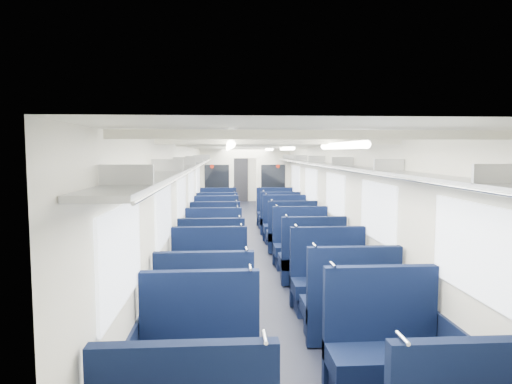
% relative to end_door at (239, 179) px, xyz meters
% --- Properties ---
extents(floor, '(2.80, 18.00, 0.01)m').
position_rel_end_door_xyz_m(floor, '(0.00, -8.94, -1.00)').
color(floor, black).
rests_on(floor, ground).
extents(ceiling, '(2.80, 18.00, 0.01)m').
position_rel_end_door_xyz_m(ceiling, '(0.00, -8.94, 1.35)').
color(ceiling, white).
rests_on(ceiling, wall_left).
extents(wall_left, '(0.02, 18.00, 2.35)m').
position_rel_end_door_xyz_m(wall_left, '(-1.40, -8.94, 0.18)').
color(wall_left, beige).
rests_on(wall_left, floor).
extents(dado_left, '(0.03, 17.90, 0.70)m').
position_rel_end_door_xyz_m(dado_left, '(-1.39, -8.94, -0.65)').
color(dado_left, black).
rests_on(dado_left, floor).
extents(wall_right, '(0.02, 18.00, 2.35)m').
position_rel_end_door_xyz_m(wall_right, '(1.40, -8.94, 0.18)').
color(wall_right, beige).
rests_on(wall_right, floor).
extents(dado_right, '(0.03, 17.90, 0.70)m').
position_rel_end_door_xyz_m(dado_right, '(1.39, -8.94, -0.65)').
color(dado_right, black).
rests_on(dado_right, floor).
extents(wall_far, '(2.80, 0.02, 2.35)m').
position_rel_end_door_xyz_m(wall_far, '(0.00, 0.06, 0.18)').
color(wall_far, beige).
rests_on(wall_far, floor).
extents(luggage_rack_left, '(0.36, 17.40, 0.18)m').
position_rel_end_door_xyz_m(luggage_rack_left, '(-1.21, -8.94, 0.97)').
color(luggage_rack_left, '#B2B5BA').
rests_on(luggage_rack_left, wall_left).
extents(luggage_rack_right, '(0.36, 17.40, 0.18)m').
position_rel_end_door_xyz_m(luggage_rack_right, '(1.21, -8.94, 0.97)').
color(luggage_rack_right, '#B2B5BA').
rests_on(luggage_rack_right, wall_right).
extents(windows, '(2.78, 15.60, 0.75)m').
position_rel_end_door_xyz_m(windows, '(0.00, -9.40, 0.42)').
color(windows, white).
rests_on(windows, wall_left).
extents(ceiling_fittings, '(2.70, 16.06, 0.11)m').
position_rel_end_door_xyz_m(ceiling_fittings, '(0.00, -9.20, 1.29)').
color(ceiling_fittings, silver).
rests_on(ceiling_fittings, ceiling).
extents(end_door, '(0.75, 0.06, 2.00)m').
position_rel_end_door_xyz_m(end_door, '(0.00, 0.00, 0.00)').
color(end_door, black).
rests_on(end_door, floor).
extents(bulkhead, '(2.80, 0.10, 2.35)m').
position_rel_end_door_xyz_m(bulkhead, '(-0.00, -5.89, 0.23)').
color(bulkhead, silver).
rests_on(bulkhead, floor).
extents(seat_2, '(1.06, 0.59, 1.18)m').
position_rel_end_door_xyz_m(seat_2, '(-0.83, -16.06, -0.64)').
color(seat_2, black).
rests_on(seat_2, floor).
extents(seat_3, '(1.06, 0.59, 1.18)m').
position_rel_end_door_xyz_m(seat_3, '(0.83, -16.01, -0.64)').
color(seat_3, black).
rests_on(seat_3, floor).
extents(seat_4, '(1.06, 0.59, 1.18)m').
position_rel_end_door_xyz_m(seat_4, '(-0.83, -15.00, -0.64)').
color(seat_4, black).
rests_on(seat_4, floor).
extents(seat_5, '(1.06, 0.59, 1.18)m').
position_rel_end_door_xyz_m(seat_5, '(0.83, -14.86, -0.64)').
color(seat_5, black).
rests_on(seat_5, floor).
extents(seat_6, '(1.06, 0.59, 1.18)m').
position_rel_end_door_xyz_m(seat_6, '(-0.83, -13.72, -0.64)').
color(seat_6, black).
rests_on(seat_6, floor).
extents(seat_7, '(1.06, 0.59, 1.18)m').
position_rel_end_door_xyz_m(seat_7, '(0.83, -13.84, -0.64)').
color(seat_7, black).
rests_on(seat_7, floor).
extents(seat_8, '(1.06, 0.59, 1.18)m').
position_rel_end_door_xyz_m(seat_8, '(-0.83, -12.63, -0.64)').
color(seat_8, black).
rests_on(seat_8, floor).
extents(seat_9, '(1.06, 0.59, 1.18)m').
position_rel_end_door_xyz_m(seat_9, '(0.83, -12.56, -0.64)').
color(seat_9, black).
rests_on(seat_9, floor).
extents(seat_10, '(1.06, 0.59, 1.18)m').
position_rel_end_door_xyz_m(seat_10, '(-0.83, -11.58, -0.64)').
color(seat_10, black).
rests_on(seat_10, floor).
extents(seat_11, '(1.06, 0.59, 1.18)m').
position_rel_end_door_xyz_m(seat_11, '(0.83, -11.48, -0.64)').
color(seat_11, black).
rests_on(seat_11, floor).
extents(seat_12, '(1.06, 0.59, 1.18)m').
position_rel_end_door_xyz_m(seat_12, '(-0.83, -10.26, -0.64)').
color(seat_12, black).
rests_on(seat_12, floor).
extents(seat_13, '(1.06, 0.59, 1.18)m').
position_rel_end_door_xyz_m(seat_13, '(0.83, -10.23, -0.64)').
color(seat_13, black).
rests_on(seat_13, floor).
extents(seat_14, '(1.06, 0.59, 1.18)m').
position_rel_end_door_xyz_m(seat_14, '(-0.83, -9.27, -0.64)').
color(seat_14, black).
rests_on(seat_14, floor).
extents(seat_15, '(1.06, 0.59, 1.18)m').
position_rel_end_door_xyz_m(seat_15, '(0.83, -9.15, -0.64)').
color(seat_15, black).
rests_on(seat_15, floor).
extents(seat_16, '(1.06, 0.59, 1.18)m').
position_rel_end_door_xyz_m(seat_16, '(-0.83, -8.14, -0.64)').
color(seat_16, black).
rests_on(seat_16, floor).
extents(seat_17, '(1.06, 0.59, 1.18)m').
position_rel_end_door_xyz_m(seat_17, '(0.83, -8.06, -0.64)').
color(seat_17, black).
rests_on(seat_17, floor).
extents(seat_18, '(1.06, 0.59, 1.18)m').
position_rel_end_door_xyz_m(seat_18, '(-0.83, -6.88, -0.64)').
color(seat_18, black).
rests_on(seat_18, floor).
extents(seat_19, '(1.06, 0.59, 1.18)m').
position_rel_end_door_xyz_m(seat_19, '(0.83, -6.92, -0.64)').
color(seat_19, black).
rests_on(seat_19, floor).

